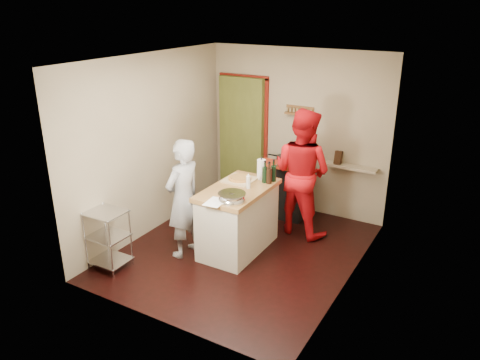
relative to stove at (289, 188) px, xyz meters
name	(u,v)px	position (x,y,z in m)	size (l,w,h in m)	color
floor	(242,251)	(-0.05, -1.42, -0.45)	(3.50, 3.50, 0.00)	black
back_wall	(261,136)	(-0.69, 0.36, 0.68)	(3.00, 0.44, 2.60)	tan
left_wall	(151,146)	(-1.55, -1.42, 0.85)	(0.04, 3.50, 2.60)	tan
right_wall	(356,184)	(1.45, -1.42, 0.85)	(0.04, 3.50, 2.60)	tan
ceiling	(242,58)	(-0.05, -1.42, 2.16)	(3.00, 3.50, 0.02)	white
stove	(289,188)	(0.00, 0.00, 0.00)	(0.60, 0.63, 1.00)	black
wire_shelving	(108,237)	(-1.33, -2.62, -0.01)	(0.48, 0.40, 0.80)	silver
island	(238,218)	(-0.12, -1.39, 0.04)	(0.72, 1.32, 1.23)	beige
person_stripe	(183,199)	(-0.69, -1.85, 0.36)	(0.59, 0.39, 1.62)	#B2B1B6
person_red	(302,172)	(0.39, -0.44, 0.48)	(0.91, 0.71, 1.87)	red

